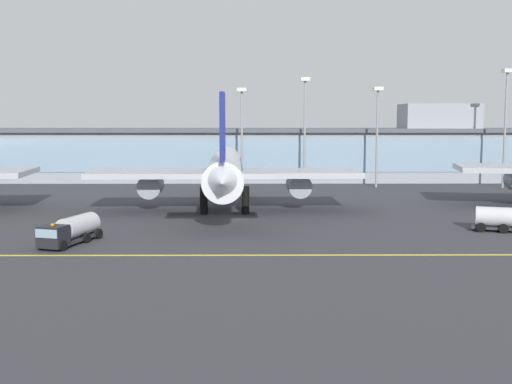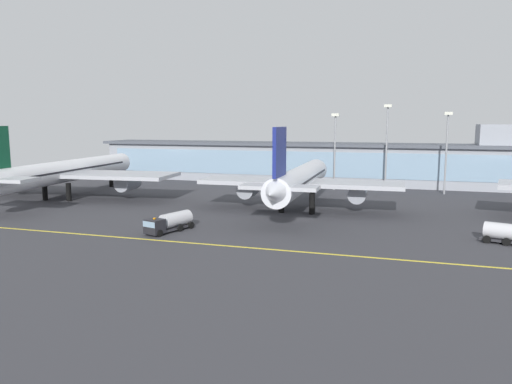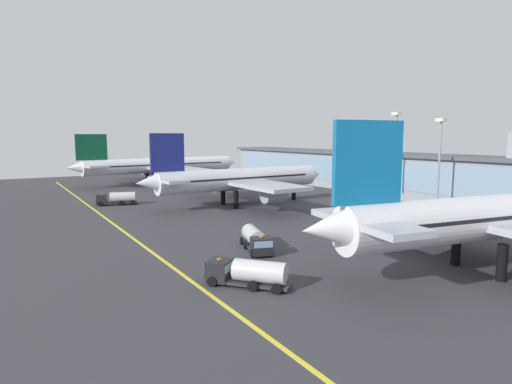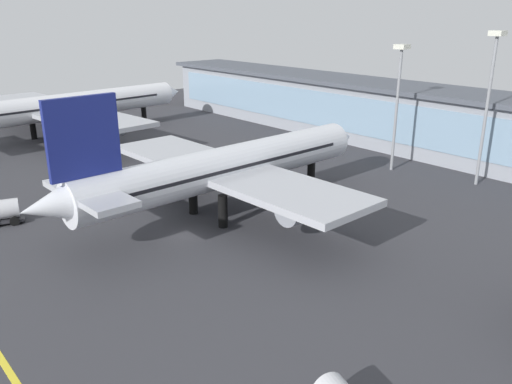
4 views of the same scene
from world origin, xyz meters
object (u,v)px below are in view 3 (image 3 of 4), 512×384
at_px(airliner_near_left, 160,166).
at_px(airliner_far_right, 500,217).
at_px(airliner_near_right, 240,179).
at_px(service_truck_far, 245,272).
at_px(baggage_tug_near, 256,240).
at_px(fuel_tanker_truck, 115,198).
at_px(apron_light_mast_east, 440,149).
at_px(apron_light_mast_west, 396,143).
at_px(apron_light_mast_far_east, 349,147).

relative_size(airliner_near_left, airliner_far_right, 1.14).
bearing_deg(airliner_near_right, service_truck_far, -120.52).
relative_size(airliner_near_left, baggage_tug_near, 6.38).
height_order(airliner_near_left, fuel_tanker_truck, airliner_near_left).
bearing_deg(airliner_near_left, airliner_near_right, -94.50).
xyz_separation_m(airliner_near_left, fuel_tanker_truck, (38.13, -23.89, -4.44)).
relative_size(fuel_tanker_truck, baggage_tug_near, 1.00).
bearing_deg(apron_light_mast_east, fuel_tanker_truck, -127.90).
bearing_deg(airliner_near_right, baggage_tug_near, -117.86).
distance_m(airliner_near_left, fuel_tanker_truck, 45.22).
height_order(airliner_near_right, apron_light_mast_west, apron_light_mast_west).
bearing_deg(apron_light_mast_east, service_truck_far, -72.46).
xyz_separation_m(airliner_near_right, service_truck_far, (46.38, -25.54, -4.44)).
distance_m(fuel_tanker_truck, baggage_tug_near, 51.08).
relative_size(airliner_near_right, airliner_far_right, 0.92).
distance_m(airliner_near_right, apron_light_mast_west, 38.41).
bearing_deg(baggage_tug_near, fuel_tanker_truck, -154.03).
bearing_deg(airliner_far_right, apron_light_mast_far_east, 72.15).
xyz_separation_m(airliner_near_right, baggage_tug_near, (35.02, -17.22, -4.44)).
bearing_deg(fuel_tanker_truck, airliner_near_right, 164.16).
xyz_separation_m(fuel_tanker_truck, apron_light_mast_far_east, (17.55, 55.72, 11.46)).
xyz_separation_m(airliner_near_left, service_truck_far, (100.08, -25.17, -4.44)).
xyz_separation_m(fuel_tanker_truck, apron_light_mast_east, (43.77, 56.22, 11.58)).
distance_m(airliner_near_right, airliner_far_right, 57.16).
bearing_deg(fuel_tanker_truck, apron_light_mast_far_east, 179.36).
bearing_deg(airliner_near_left, apron_light_mast_far_east, -65.15).
distance_m(baggage_tug_near, apron_light_mast_east, 50.98).
xyz_separation_m(service_truck_far, apron_light_mast_west, (-32.01, 60.20, 12.69)).
height_order(airliner_far_right, apron_light_mast_east, apron_light_mast_east).
bearing_deg(airliner_near_left, apron_light_mast_east, -73.36).
height_order(service_truck_far, apron_light_mast_east, apron_light_mast_east).
bearing_deg(apron_light_mast_east, airliner_far_right, -45.42).
relative_size(apron_light_mast_west, apron_light_mast_east, 1.10).
bearing_deg(apron_light_mast_east, apron_light_mast_west, 168.95).
bearing_deg(airliner_near_left, airliner_far_right, -93.34).
bearing_deg(apron_light_mast_far_east, airliner_far_right, -27.60).
relative_size(service_truck_far, apron_light_mast_east, 0.44).
relative_size(apron_light_mast_west, apron_light_mast_far_east, 1.11).
bearing_deg(apron_light_mast_far_east, apron_light_mast_east, 1.10).
height_order(baggage_tug_near, apron_light_mast_far_east, apron_light_mast_far_east).
height_order(airliner_near_left, apron_light_mast_east, apron_light_mast_east).
distance_m(fuel_tanker_truck, apron_light_mast_east, 72.19).
xyz_separation_m(apron_light_mast_east, apron_light_mast_far_east, (-26.22, -0.50, -0.12)).
xyz_separation_m(airliner_far_right, apron_light_mast_west, (-42.73, 32.02, 7.91)).
distance_m(airliner_near_left, apron_light_mast_east, 88.34).
distance_m(airliner_far_right, baggage_tug_near, 30.07).
xyz_separation_m(service_truck_far, apron_light_mast_far_east, (-44.40, 57.00, 11.46)).
relative_size(baggage_tug_near, apron_light_mast_east, 0.48).
bearing_deg(baggage_tug_near, apron_light_mast_east, 115.93).
bearing_deg(airliner_far_right, fuel_tanker_truck, 120.07).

